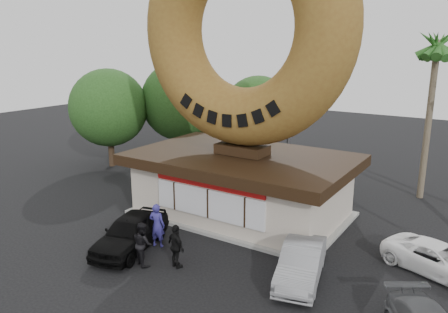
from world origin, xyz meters
TOP-DOWN VIEW (x-y plane):
  - ground at (0.00, 0.00)m, footprint 90.00×90.00m
  - donut_shop at (0.00, 5.98)m, footprint 11.20×7.20m
  - giant_donut at (0.00, 6.00)m, footprint 11.34×2.89m
  - tree_west at (-9.50, 13.00)m, footprint 6.00×6.00m
  - tree_mid at (-4.00, 15.00)m, footprint 5.20×5.20m
  - tree_far at (-13.00, 9.00)m, footprint 5.60×5.60m
  - palm_near at (7.50, 14.00)m, footprint 2.60×2.60m
  - street_lamp at (-1.86, 16.00)m, footprint 2.11×0.20m
  - person_left at (-1.19, 0.68)m, footprint 0.83×0.64m
  - person_center at (-0.57, -0.89)m, footprint 1.10×1.00m
  - person_right at (0.74, -0.36)m, footprint 1.17×0.80m
  - car_black at (-2.01, -0.14)m, footprint 2.91×4.89m
  - car_silver at (5.32, 1.52)m, footprint 2.45×4.44m
  - car_white at (9.67, 4.88)m, footprint 4.71×3.31m

SIDE VIEW (x-z plane):
  - ground at x=0.00m, z-range 0.00..0.00m
  - car_white at x=9.67m, z-range 0.00..1.19m
  - car_silver at x=5.32m, z-range 0.00..1.39m
  - car_black at x=-2.01m, z-range 0.00..1.56m
  - person_center at x=-0.57m, z-range 0.00..1.83m
  - person_right at x=0.74m, z-range 0.00..1.84m
  - person_left at x=-1.19m, z-range 0.00..2.01m
  - donut_shop at x=0.00m, z-range -0.13..3.67m
  - tree_mid at x=-4.00m, z-range 0.70..7.33m
  - tree_far at x=-13.00m, z-range 0.76..7.90m
  - street_lamp at x=-1.86m, z-range 0.48..8.48m
  - tree_west at x=-9.50m, z-range 0.82..8.47m
  - palm_near at x=7.50m, z-range 3.54..13.29m
  - giant_donut at x=0.00m, z-range 3.80..15.14m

